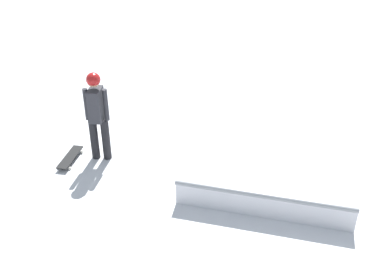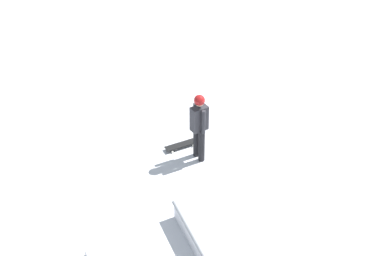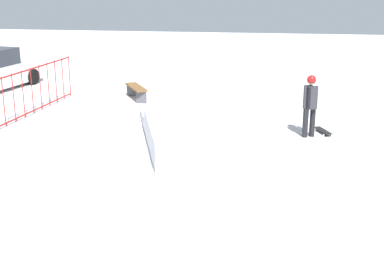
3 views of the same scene
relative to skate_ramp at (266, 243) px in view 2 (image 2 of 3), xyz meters
name	(u,v)px [view 2 (image 2 of 3)]	position (x,y,z in m)	size (l,w,h in m)	color
skate_ramp	(266,243)	(0.00, 0.00, 0.00)	(5.94, 4.12, 0.74)	silver
skater	(199,123)	(0.95, -3.01, 0.69)	(0.44, 0.40, 1.73)	black
skateboard	(181,145)	(1.35, -3.43, -0.24)	(0.82, 0.49, 0.09)	black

